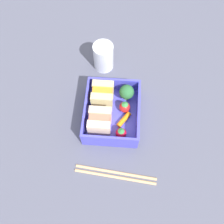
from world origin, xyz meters
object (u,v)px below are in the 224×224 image
at_px(sandwich_center_left, 103,96).
at_px(strawberry_left, 121,133).
at_px(broccoli_floret, 127,92).
at_px(drinking_glass, 103,57).
at_px(strawberry_far_left, 125,107).
at_px(sandwich_left, 100,122).
at_px(carrot_stick_far_left, 124,119).
at_px(chopstick_pair, 116,174).

height_order(sandwich_center_left, strawberry_left, sandwich_center_left).
relative_size(broccoli_floret, drinking_glass, 0.61).
bearing_deg(drinking_glass, strawberry_far_left, -155.24).
height_order(sandwich_left, strawberry_left, sandwich_left).
relative_size(sandwich_left, strawberry_far_left, 1.75).
bearing_deg(broccoli_floret, sandwich_left, 145.80).
bearing_deg(strawberry_left, carrot_stick_far_left, -7.20).
height_order(strawberry_far_left, chopstick_pair, strawberry_far_left).
bearing_deg(sandwich_left, sandwich_center_left, 0.00).
distance_m(sandwich_left, strawberry_left, 0.06).
relative_size(broccoli_floret, chopstick_pair, 0.26).
bearing_deg(strawberry_far_left, carrot_stick_far_left, -179.95).
relative_size(strawberry_far_left, drinking_glass, 0.42).
bearing_deg(sandwich_center_left, sandwich_left, 180.00).
xyz_separation_m(sandwich_center_left, broccoli_floret, (0.02, -0.06, -0.00)).
xyz_separation_m(sandwich_left, broccoli_floret, (0.09, -0.06, -0.00)).
xyz_separation_m(strawberry_left, drinking_glass, (0.22, 0.06, 0.01)).
bearing_deg(carrot_stick_far_left, sandwich_left, 110.94).
bearing_deg(strawberry_far_left, sandwich_left, 132.70).
height_order(carrot_stick_far_left, drinking_glass, drinking_glass).
bearing_deg(sandwich_left, carrot_stick_far_left, -69.06).
bearing_deg(strawberry_left, sandwich_left, 70.84).
relative_size(carrot_stick_far_left, strawberry_far_left, 1.33).
distance_m(sandwich_center_left, chopstick_pair, 0.20).
bearing_deg(sandwich_center_left, chopstick_pair, -166.06).
bearing_deg(broccoli_floret, strawberry_far_left, 175.80).
distance_m(strawberry_left, strawberry_far_left, 0.07).
distance_m(strawberry_left, broccoli_floret, 0.11).
relative_size(sandwich_center_left, broccoli_floret, 1.21).
relative_size(sandwich_center_left, carrot_stick_far_left, 1.32).
relative_size(strawberry_left, broccoli_floret, 0.66).
relative_size(strawberry_left, chopstick_pair, 0.17).
height_order(sandwich_left, broccoli_floret, sandwich_left).
distance_m(chopstick_pair, drinking_glass, 0.33).
xyz_separation_m(strawberry_far_left, drinking_glass, (0.15, 0.07, 0.01)).
bearing_deg(broccoli_floret, carrot_stick_far_left, 177.78).
bearing_deg(strawberry_left, sandwich_center_left, 29.86).
xyz_separation_m(sandwich_center_left, chopstick_pair, (-0.19, -0.05, -0.04)).
xyz_separation_m(sandwich_left, chopstick_pair, (-0.12, -0.05, -0.04)).
bearing_deg(strawberry_left, chopstick_pair, 176.18).
bearing_deg(chopstick_pair, sandwich_left, 22.24).
bearing_deg(broccoli_floret, strawberry_left, 175.90).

